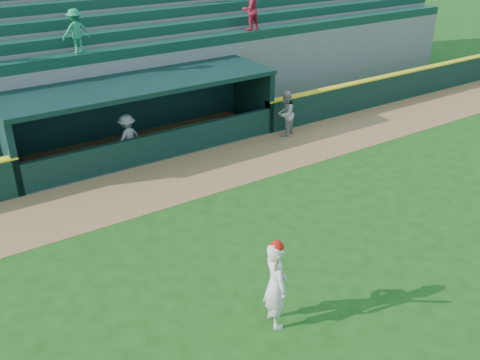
% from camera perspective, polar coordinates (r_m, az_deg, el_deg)
% --- Properties ---
extents(ground, '(120.00, 120.00, 0.00)m').
position_cam_1_polar(ground, '(13.53, 3.76, -7.48)').
color(ground, '#184711').
rests_on(ground, ground).
extents(warning_track, '(40.00, 3.00, 0.01)m').
position_cam_1_polar(warning_track, '(17.13, -6.09, 0.28)').
color(warning_track, olive).
rests_on(warning_track, ground).
extents(field_wall_right, '(15.50, 0.30, 1.20)m').
position_cam_1_polar(field_wall_right, '(25.52, 17.35, 9.64)').
color(field_wall_right, black).
rests_on(field_wall_right, ground).
extents(wall_stripe_right, '(15.50, 0.32, 0.06)m').
position_cam_1_polar(wall_stripe_right, '(25.36, 17.54, 11.00)').
color(wall_stripe_right, yellow).
rests_on(wall_stripe_right, field_wall_right).
extents(dugout_player_front, '(1.07, 1.01, 1.74)m').
position_cam_1_polar(dugout_player_front, '(20.06, 4.87, 7.07)').
color(dugout_player_front, '#969691').
rests_on(dugout_player_front, ground).
extents(dugout_player_inside, '(1.19, 0.94, 1.61)m').
position_cam_1_polar(dugout_player_inside, '(18.36, -11.90, 4.45)').
color(dugout_player_inside, '#9F9F9A').
rests_on(dugout_player_inside, ground).
extents(dugout, '(9.40, 2.80, 2.46)m').
position_cam_1_polar(dugout, '(19.23, -10.65, 7.35)').
color(dugout, slate).
rests_on(dugout, ground).
extents(stands, '(34.50, 6.30, 7.10)m').
position_cam_1_polar(stands, '(23.06, -15.60, 12.78)').
color(stands, slate).
rests_on(stands, ground).
extents(batter_at_plate, '(0.63, 0.84, 2.01)m').
position_cam_1_polar(batter_at_plate, '(10.82, 3.83, -10.95)').
color(batter_at_plate, silver).
rests_on(batter_at_plate, ground).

